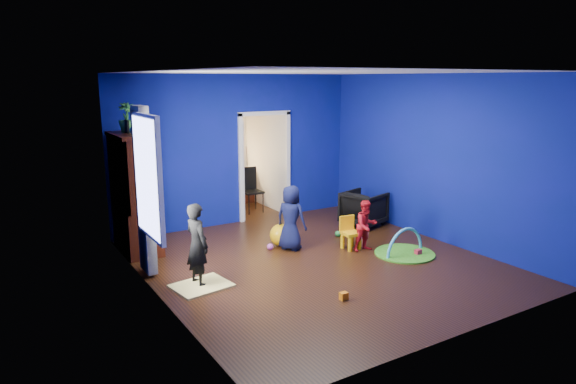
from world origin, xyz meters
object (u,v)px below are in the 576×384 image
play_mat (405,253)px  folding_chair (252,191)px  study_desk (233,187)px  child_navy (291,218)px  tv_armoire (135,193)px  crt_tv (138,191)px  hopper_ball (281,235)px  kid_chair (351,234)px  toddler_red (366,226)px  vase (136,128)px  armchair (364,208)px  child_black (197,245)px

play_mat → folding_chair: 3.85m
play_mat → study_desk: (-0.85, 4.69, 0.36)m
child_navy → tv_armoire: bearing=30.9°
crt_tv → hopper_ball: size_ratio=1.84×
crt_tv → kid_chair: bearing=-30.3°
toddler_red → vase: bearing=155.5°
tv_armoire → vase: bearing=-90.0°
vase → kid_chair: bearing=-25.6°
crt_tv → hopper_ball: bearing=-25.6°
crt_tv → toddler_red: bearing=-31.8°
armchair → crt_tv: crt_tv is taller
study_desk → folding_chair: (0.00, -0.96, 0.09)m
child_black → study_desk: bearing=-41.9°
child_black → vase: size_ratio=5.63×
tv_armoire → study_desk: (2.81, 2.23, -0.60)m
toddler_red → vase: (-3.23, 1.68, 1.63)m
kid_chair → folding_chair: folding_chair is taller
toddler_red → folding_chair: size_ratio=0.93×
child_navy → toddler_red: 1.25m
vase → hopper_ball: (2.16, -0.72, -1.87)m
vase → crt_tv: size_ratio=0.30×
armchair → child_black: 4.05m
kid_chair → folding_chair: bearing=101.0°
vase → hopper_ball: vase is taller
child_black → kid_chair: bearing=-98.3°
crt_tv → folding_chair: 3.09m
child_black → toddler_red: 2.93m
tv_armoire → kid_chair: bearing=-29.9°
study_desk → folding_chair: bearing=-90.0°
armchair → kid_chair: bearing=116.0°
folding_chair → play_mat: bearing=-77.1°
hopper_ball → kid_chair: 1.20m
armchair → toddler_red: toddler_red is taller
hopper_ball → folding_chair: 2.39m
child_navy → crt_tv: 2.56m
tv_armoire → study_desk: size_ratio=2.23×
armchair → hopper_ball: (-2.03, -0.25, -0.15)m
child_navy → toddler_red: (1.03, -0.71, -0.12)m
armchair → hopper_ball: armchair is taller
armchair → tv_armoire: tv_armoire is taller
tv_armoire → hopper_ball: bearing=-25.2°
child_black → crt_tv: 1.96m
tv_armoire → folding_chair: 3.12m
folding_chair → kid_chair: bearing=-84.8°
kid_chair → play_mat: kid_chair is taller
folding_chair → tv_armoire: bearing=-155.7°
vase → folding_chair: (2.81, 1.57, -1.60)m
study_desk → toddler_red: bearing=-84.2°
tv_armoire → play_mat: size_ratio=2.01×
armchair → vase: bearing=67.3°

